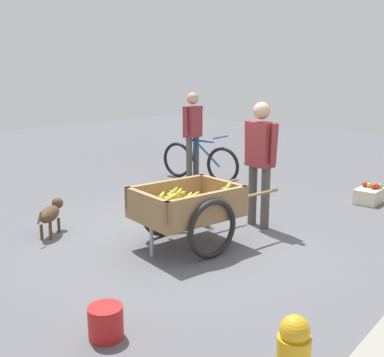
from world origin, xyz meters
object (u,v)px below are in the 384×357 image
object	(u,v)px
cyclist_person	(193,128)
dog	(51,213)
apple_crate	(369,195)
bicycle	(199,161)
fruit_cart	(187,209)
vendor_person	(260,154)
plastic_bucket	(106,322)

from	to	relation	value
cyclist_person	dog	world-z (taller)	cyclist_person
cyclist_person	apple_crate	world-z (taller)	cyclist_person
bicycle	cyclist_person	bearing A→B (deg)	-85.33
fruit_cart	cyclist_person	distance (m)	3.45
vendor_person	dog	size ratio (longest dim) A/B	2.75
vendor_person	plastic_bucket	size ratio (longest dim) A/B	6.07
bicycle	plastic_bucket	xyz separation A→B (m)	(4.45, 2.76, -0.23)
fruit_cart	plastic_bucket	bearing A→B (deg)	22.92
fruit_cart	vendor_person	bearing A→B (deg)	168.56
plastic_bucket	vendor_person	bearing A→B (deg)	-169.68
bicycle	cyclist_person	size ratio (longest dim) A/B	1.04
cyclist_person	dog	distance (m)	3.55
vendor_person	cyclist_person	xyz separation A→B (m)	(-1.53, -2.38, 0.01)
apple_crate	plastic_bucket	bearing A→B (deg)	-1.95
bicycle	apple_crate	bearing A→B (deg)	98.92
fruit_cart	vendor_person	distance (m)	1.25
fruit_cart	plastic_bucket	size ratio (longest dim) A/B	6.84
dog	bicycle	bearing A→B (deg)	-171.55
vendor_person	bicycle	distance (m)	2.78
plastic_bucket	apple_crate	xyz separation A→B (m)	(-4.91, 0.17, 0.00)
dog	fruit_cart	bearing A→B (deg)	117.36
vendor_person	bicycle	world-z (taller)	vendor_person
cyclist_person	vendor_person	bearing A→B (deg)	57.31
fruit_cart	plastic_bucket	world-z (taller)	fruit_cart
plastic_bucket	apple_crate	distance (m)	4.91
plastic_bucket	apple_crate	bearing A→B (deg)	178.05
vendor_person	apple_crate	distance (m)	2.27
fruit_cart	plastic_bucket	distance (m)	1.97
bicycle	cyclist_person	world-z (taller)	cyclist_person
plastic_bucket	bicycle	bearing A→B (deg)	-148.16
fruit_cart	dog	bearing A→B (deg)	-62.64
vendor_person	dog	bearing A→B (deg)	-42.30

